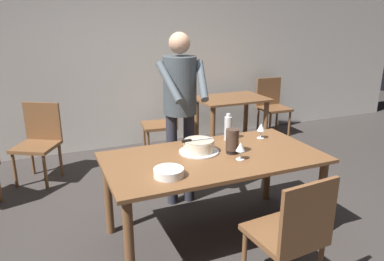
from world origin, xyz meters
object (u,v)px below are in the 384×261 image
Objects in this scene: hurricane_lamp at (232,141)px; cake_knife at (191,140)px; wine_glass_near at (261,128)px; person_cutting_cake at (180,101)px; plate_stack at (169,172)px; water_bottle at (228,128)px; background_chair_1 at (272,104)px; wine_glass_far at (241,147)px; background_table at (231,109)px; cake_on_platter at (199,147)px; background_chair_0 at (39,139)px; chair_near_side at (292,232)px; background_chair_3 at (164,120)px; main_dining_table at (214,167)px.

cake_knife is at bearing 158.60° from hurricane_lamp.
wine_glass_near is 0.81m from person_cutting_cake.
plate_stack is (-0.33, -0.36, -0.09)m from cake_knife.
water_bottle is (-0.31, 0.08, 0.01)m from wine_glass_near.
person_cutting_cake is (-0.34, 0.35, 0.21)m from water_bottle.
background_chair_1 is at bearing 46.36° from water_bottle.
hurricane_lamp is (0.01, 0.15, 0.00)m from wine_glass_far.
water_bottle is at bearing 67.37° from hurricane_lamp.
background_chair_1 reaches higher than background_table.
water_bottle is at bearing 165.06° from wine_glass_near.
water_bottle is (0.45, 0.20, -0.00)m from cake_knife.
cake_on_platter is 0.38× the size of background_chair_0.
background_chair_0 is at bearing 127.06° from wine_glass_far.
background_chair_3 is (0.09, 2.89, 0.00)m from chair_near_side.
wine_glass_near is at bearing -33.86° from person_cutting_cake.
wine_glass_near is at bearing 41.18° from wine_glass_far.
background_chair_0 is at bearing 140.71° from wine_glass_near.
person_cutting_cake is 1.72× the size of background_table.
wine_glass_near is 1.88m from background_chair_3.
person_cutting_cake reaches higher than chair_near_side.
main_dining_table is 0.80m from person_cutting_cake.
background_chair_1 is at bearing 50.41° from wine_glass_far.
wine_glass_far is at bearing -106.68° from water_bottle.
person_cutting_cake is (0.44, 0.91, 0.30)m from plate_stack.
hurricane_lamp is 0.92m from chair_near_side.
background_table is at bearing 69.80° from wine_glass_near.
background_chair_0 is (-1.35, 1.85, -0.16)m from main_dining_table.
water_bottle is (0.38, 0.20, 0.06)m from cake_on_platter.
hurricane_lamp is (0.25, -0.12, 0.06)m from cake_on_platter.
background_chair_3 is (-1.94, -0.26, 0.00)m from background_chair_1.
background_chair_0 reaches higher than wine_glass_far.
background_chair_3 is at bearing 176.29° from background_table.
wine_glass_far is 0.69× the size of hurricane_lamp.
person_cutting_cake is at bearing 103.24° from wine_glass_far.
hurricane_lamp reaches higher than cake_on_platter.
person_cutting_cake is 1.90m from background_table.
background_table is (1.33, 1.86, -0.22)m from cake_on_platter.
person_cutting_cake reaches higher than background_table.
cake_on_platter is at bearing -152.63° from water_bottle.
person_cutting_cake is 2.82m from background_chair_1.
cake_on_platter is 0.62m from person_cutting_cake.
cake_knife is at bearing 178.26° from cake_on_platter.
wine_glass_near is 0.08× the size of person_cutting_cake.
cake_on_platter is (-0.08, 0.13, 0.15)m from main_dining_table.
cake_on_platter is 0.38× the size of chair_near_side.
cake_knife is 0.34m from hurricane_lamp.
background_chair_1 is 1.00× the size of background_chair_3.
background_chair_3 is at bearing 78.16° from cake_knife.
water_bottle reaches higher than wine_glass_far.
cake_on_platter is at bearing -1.74° from cake_knife.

